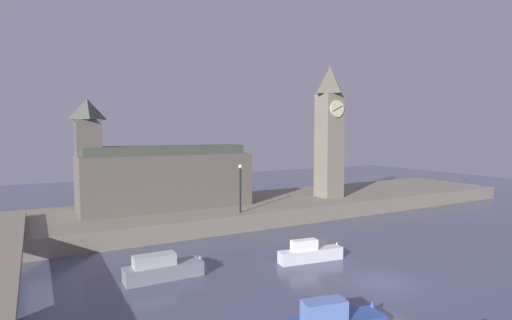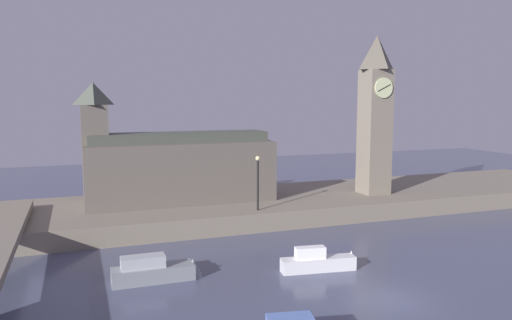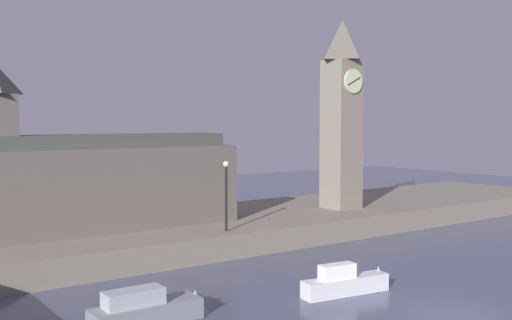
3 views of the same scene
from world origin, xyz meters
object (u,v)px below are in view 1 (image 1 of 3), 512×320
streetlamp (240,183)px  boat_tour_blue (340,319)px  clock_tower (329,130)px  parliament_hall (160,176)px  boat_cruiser_grey (170,268)px  boat_ferry_white (314,253)px

streetlamp → boat_tour_blue: size_ratio=0.82×
clock_tower → parliament_hall: bearing=171.6°
parliament_hall → boat_tour_blue: bearing=-87.3°
boat_tour_blue → streetlamp: bearing=76.4°
clock_tower → boat_cruiser_grey: clock_tower is taller
boat_cruiser_grey → boat_tour_blue: size_ratio=0.99×
clock_tower → boat_cruiser_grey: bearing=-151.7°
clock_tower → streetlamp: clock_tower is taller
streetlamp → clock_tower: bearing=13.6°
parliament_hall → streetlamp: 7.96m
clock_tower → streetlamp: bearing=-166.4°
parliament_hall → boat_ferry_white: parliament_hall is taller
boat_cruiser_grey → streetlamp: bearing=43.4°
boat_cruiser_grey → clock_tower: bearing=28.3°
streetlamp → boat_ferry_white: streetlamp is taller
boat_ferry_white → boat_tour_blue: size_ratio=0.96×
boat_ferry_white → boat_tour_blue: bearing=-120.4°
boat_ferry_white → parliament_hall: bearing=110.5°
clock_tower → boat_ferry_white: clock_tower is taller
boat_ferry_white → boat_tour_blue: 9.54m
clock_tower → parliament_hall: 18.73m
parliament_hall → boat_ferry_white: bearing=-69.5°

